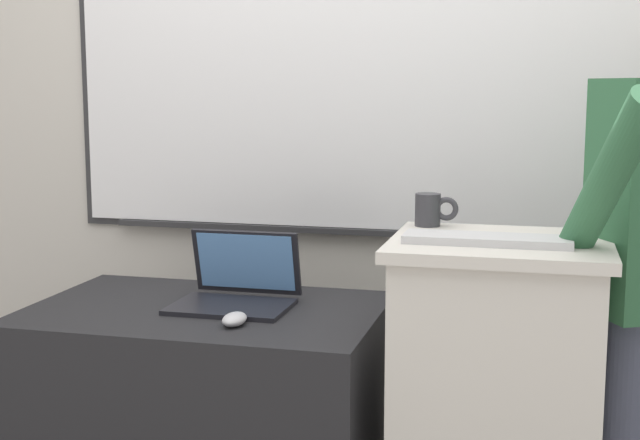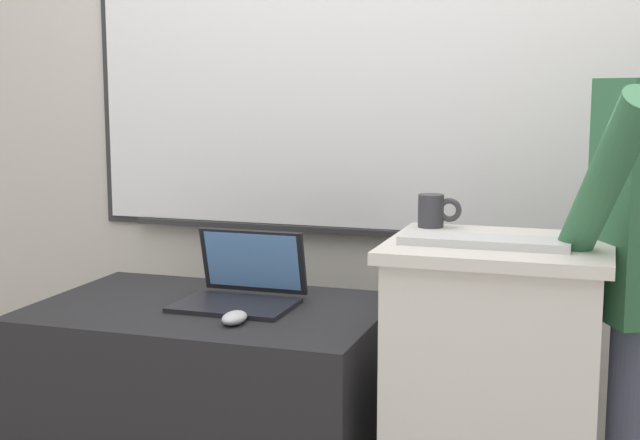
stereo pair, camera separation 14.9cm
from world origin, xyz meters
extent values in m
cube|color=beige|center=(0.00, 1.17, 1.43)|extent=(6.40, 0.12, 2.86)
cube|color=#2D2D30|center=(0.13, 1.10, 1.44)|extent=(2.42, 0.02, 1.13)
cube|color=white|center=(0.13, 1.09, 1.44)|extent=(2.37, 0.02, 1.08)
cube|color=#2D2D30|center=(0.13, 1.08, 0.88)|extent=(2.13, 0.04, 0.02)
cube|color=beige|center=(0.48, 0.35, 0.49)|extent=(0.50, 0.45, 0.97)
cube|color=beige|center=(0.48, 0.35, 0.99)|extent=(0.55, 0.49, 0.03)
cube|color=black|center=(-0.35, 0.43, 0.38)|extent=(1.00, 0.67, 0.75)
cylinder|color=#2D603D|center=(0.71, 0.23, 1.14)|extent=(0.27, 0.41, 0.50)
cube|color=black|center=(-0.27, 0.43, 0.76)|extent=(0.33, 0.24, 0.01)
cube|color=black|center=(-0.27, 0.57, 0.86)|extent=(0.33, 0.06, 0.20)
cube|color=#598CCC|center=(-0.27, 0.56, 0.87)|extent=(0.29, 0.04, 0.17)
cube|color=silver|center=(0.45, 0.29, 1.01)|extent=(0.41, 0.12, 0.02)
ellipsoid|color=#BCBCC1|center=(-0.20, 0.27, 0.77)|extent=(0.06, 0.10, 0.03)
cylinder|color=#333338|center=(0.28, 0.53, 1.05)|extent=(0.07, 0.07, 0.09)
torus|color=#333338|center=(0.33, 0.53, 1.05)|extent=(0.07, 0.02, 0.07)
camera|label=1|loc=(0.59, -1.89, 1.38)|focal=50.00mm
camera|label=2|loc=(0.74, -1.85, 1.38)|focal=50.00mm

